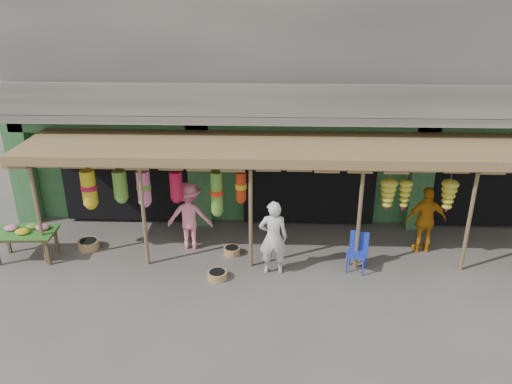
{
  "coord_description": "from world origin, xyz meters",
  "views": [
    {
      "loc": [
        -1.01,
        -10.61,
        6.29
      ],
      "look_at": [
        -1.42,
        1.0,
        1.43
      ],
      "focal_mm": 35.0,
      "sensor_mm": 36.0,
      "label": 1
    }
  ],
  "objects_px": {
    "flower_table": "(26,233)",
    "person_vendor": "(426,220)",
    "person_shopper": "(190,216)",
    "person_front": "(273,238)",
    "blue_chair": "(358,249)"
  },
  "relations": [
    {
      "from": "blue_chair",
      "to": "person_vendor",
      "type": "relative_size",
      "value": 0.54
    },
    {
      "from": "blue_chair",
      "to": "person_shopper",
      "type": "height_order",
      "value": "person_shopper"
    },
    {
      "from": "blue_chair",
      "to": "person_front",
      "type": "height_order",
      "value": "person_front"
    },
    {
      "from": "person_shopper",
      "to": "person_vendor",
      "type": "bearing_deg",
      "value": -179.79
    },
    {
      "from": "person_front",
      "to": "flower_table",
      "type": "bearing_deg",
      "value": -5.26
    },
    {
      "from": "flower_table",
      "to": "blue_chair",
      "type": "distance_m",
      "value": 8.02
    },
    {
      "from": "person_front",
      "to": "person_vendor",
      "type": "distance_m",
      "value": 3.95
    },
    {
      "from": "blue_chair",
      "to": "person_vendor",
      "type": "height_order",
      "value": "person_vendor"
    },
    {
      "from": "flower_table",
      "to": "person_front",
      "type": "distance_m",
      "value": 6.03
    },
    {
      "from": "person_vendor",
      "to": "blue_chair",
      "type": "bearing_deg",
      "value": 21.24
    },
    {
      "from": "person_front",
      "to": "blue_chair",
      "type": "bearing_deg",
      "value": -175.02
    },
    {
      "from": "blue_chair",
      "to": "person_shopper",
      "type": "relative_size",
      "value": 0.52
    },
    {
      "from": "flower_table",
      "to": "person_vendor",
      "type": "height_order",
      "value": "person_vendor"
    },
    {
      "from": "blue_chair",
      "to": "person_front",
      "type": "distance_m",
      "value": 2.05
    },
    {
      "from": "person_front",
      "to": "person_vendor",
      "type": "height_order",
      "value": "person_front"
    }
  ]
}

